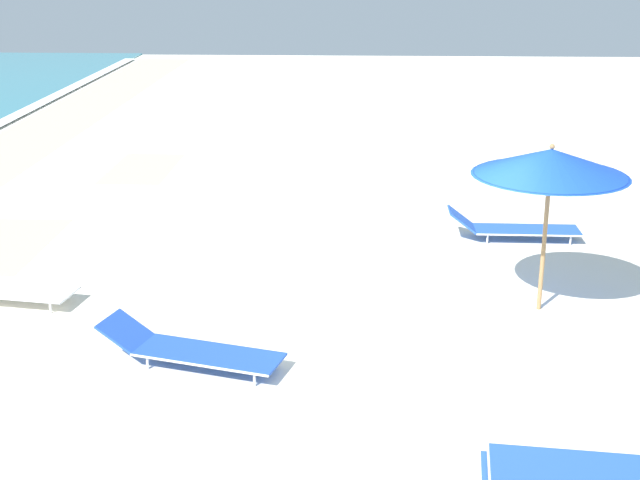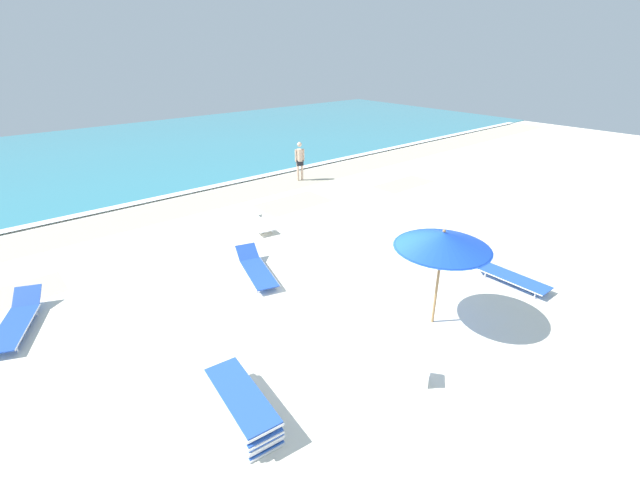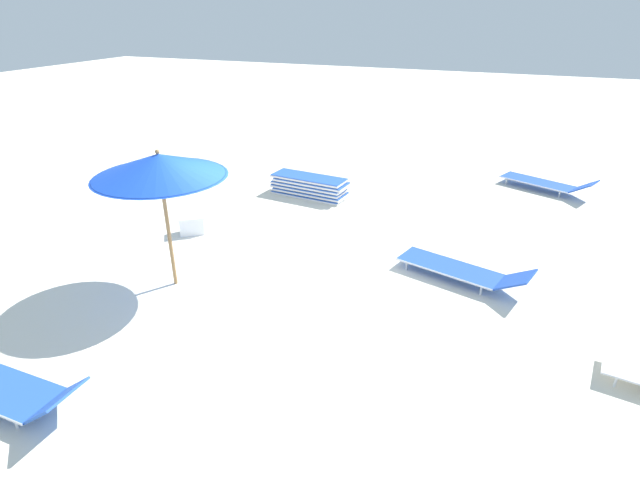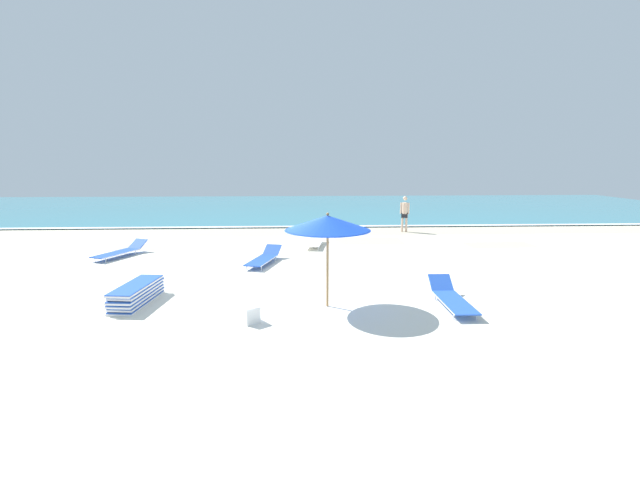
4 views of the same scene
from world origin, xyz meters
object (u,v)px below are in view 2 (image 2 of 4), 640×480
at_px(sun_lounger_under_umbrella, 255,220).
at_px(beachgoer_wading_adult, 300,159).
at_px(lounger_stack, 241,404).
at_px(sun_lounger_near_water_right, 506,274).
at_px(cooler_box, 415,373).
at_px(sun_lounger_beside_umbrella, 16,321).
at_px(sun_lounger_near_water_left, 256,268).
at_px(beach_umbrella, 443,240).

relative_size(sun_lounger_under_umbrella, beachgoer_wading_adult, 1.24).
bearing_deg(beachgoer_wading_adult, lounger_stack, -111.96).
xyz_separation_m(sun_lounger_near_water_right, cooler_box, (-4.83, -0.81, -0.02)).
xyz_separation_m(sun_lounger_beside_umbrella, beachgoer_wading_adult, (11.77, 4.99, 0.80)).
distance_m(sun_lounger_beside_umbrella, sun_lounger_near_water_left, 5.53).
distance_m(beach_umbrella, sun_lounger_near_water_right, 3.54).
bearing_deg(sun_lounger_near_water_right, cooler_box, -169.85).
relative_size(beach_umbrella, sun_lounger_under_umbrella, 1.05).
bearing_deg(sun_lounger_near_water_right, beachgoer_wading_adult, 82.94).
relative_size(lounger_stack, beachgoer_wading_adult, 1.11).
height_order(sun_lounger_near_water_left, beachgoer_wading_adult, beachgoer_wading_adult).
bearing_deg(lounger_stack, sun_lounger_under_umbrella, 62.36).
distance_m(sun_lounger_near_water_left, cooler_box, 5.36).
relative_size(lounger_stack, cooler_box, 3.21).
bearing_deg(cooler_box, sun_lounger_under_umbrella, -48.95).
xyz_separation_m(sun_lounger_near_water_right, beachgoer_wading_adult, (1.48, 10.89, 0.79)).
bearing_deg(lounger_stack, sun_lounger_beside_umbrella, 121.61).
xyz_separation_m(beachgoer_wading_adult, cooler_box, (-6.31, -11.70, -0.81)).
bearing_deg(sun_lounger_under_umbrella, beach_umbrella, -80.60).
xyz_separation_m(beach_umbrella, lounger_stack, (-4.71, 0.44, -1.80)).
relative_size(sun_lounger_beside_umbrella, beachgoer_wading_adult, 1.29).
bearing_deg(beachgoer_wading_adult, sun_lounger_near_water_right, -77.97).
distance_m(beach_umbrella, lounger_stack, 5.06).
distance_m(sun_lounger_beside_umbrella, beachgoer_wading_adult, 12.81).
bearing_deg(beachgoer_wading_adult, cooler_box, -98.57).
bearing_deg(cooler_box, beach_umbrella, -99.85).
distance_m(sun_lounger_under_umbrella, sun_lounger_near_water_left, 3.53).
relative_size(sun_lounger_near_water_left, sun_lounger_near_water_right, 1.04).
bearing_deg(sun_lounger_under_umbrella, sun_lounger_beside_umbrella, -158.10).
bearing_deg(sun_lounger_beside_umbrella, cooler_box, -27.19).
distance_m(beach_umbrella, sun_lounger_near_water_left, 5.16).
bearing_deg(beachgoer_wading_adult, beach_umbrella, -92.92).
xyz_separation_m(beach_umbrella, cooler_box, (-1.81, -0.93, -1.86)).
bearing_deg(sun_lounger_under_umbrella, beachgoer_wading_adult, 45.26).
height_order(sun_lounger_beside_umbrella, sun_lounger_near_water_left, sun_lounger_beside_umbrella).
relative_size(sun_lounger_under_umbrella, sun_lounger_near_water_left, 0.95).
height_order(beach_umbrella, beachgoer_wading_adult, beach_umbrella).
relative_size(beach_umbrella, sun_lounger_near_water_right, 1.04).
distance_m(lounger_stack, sun_lounger_under_umbrella, 8.40).
distance_m(sun_lounger_under_umbrella, cooler_box, 8.55).
distance_m(sun_lounger_near_water_right, cooler_box, 4.90).
xyz_separation_m(sun_lounger_beside_umbrella, cooler_box, (5.46, -6.71, -0.02)).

